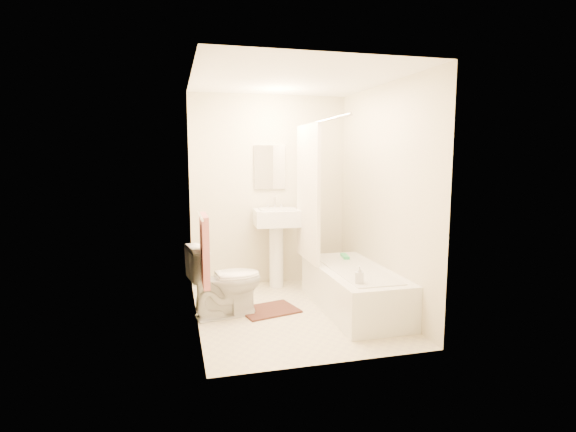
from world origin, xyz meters
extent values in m
plane|color=beige|center=(0.00, 0.00, 0.00)|extent=(2.40, 2.40, 0.00)
plane|color=white|center=(0.00, 0.00, 2.40)|extent=(2.40, 2.40, 0.00)
cube|color=beige|center=(0.00, 1.20, 1.20)|extent=(2.00, 0.02, 2.40)
cube|color=beige|center=(-1.00, 0.00, 1.20)|extent=(0.02, 2.40, 2.40)
cube|color=beige|center=(1.00, 0.00, 1.20)|extent=(0.02, 2.40, 2.40)
cube|color=white|center=(0.00, 1.18, 1.50)|extent=(0.40, 0.03, 0.55)
cylinder|color=silver|center=(0.30, 0.10, 2.00)|extent=(0.03, 1.70, 0.03)
cube|color=silver|center=(0.30, 0.50, 1.22)|extent=(0.04, 0.80, 1.55)
cylinder|color=silver|center=(-0.96, -0.25, 1.10)|extent=(0.02, 0.60, 0.02)
cube|color=#CC7266|center=(-0.93, -0.25, 0.78)|extent=(0.06, 0.45, 0.66)
cylinder|color=white|center=(-0.93, 0.12, 0.70)|extent=(0.11, 0.12, 0.12)
imported|color=white|center=(-0.70, 0.10, 0.37)|extent=(0.82, 0.55, 0.74)
cube|color=#4D241C|center=(-0.24, 0.12, 0.01)|extent=(0.67, 0.57, 0.02)
imported|color=silver|center=(0.48, -0.59, 0.53)|extent=(0.10, 0.10, 0.17)
cube|color=#36B763|center=(0.74, 0.43, 0.47)|extent=(0.10, 0.23, 0.04)
camera|label=1|loc=(-1.20, -4.40, 1.66)|focal=28.00mm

